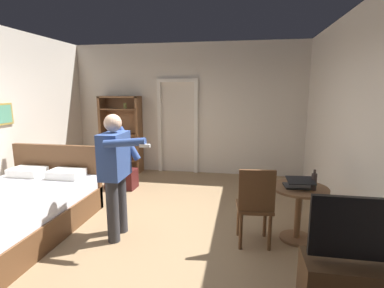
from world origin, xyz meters
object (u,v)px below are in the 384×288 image
suitcase_dark (122,179)px  tv_flatscreen (362,281)px  bed (16,210)px  wooden_chair (255,204)px  bottle_on_table (314,181)px  person_blue_shirt (116,167)px  bookshelf (122,131)px  side_table (299,204)px  laptop (299,184)px

suitcase_dark → tv_flatscreen: bearing=-36.8°
bed → wooden_chair: size_ratio=2.12×
bottle_on_table → person_blue_shirt: 2.43m
bookshelf → person_blue_shirt: bookshelf is taller
bookshelf → side_table: size_ratio=2.49×
wooden_chair → bottle_on_table: bearing=13.8°
bed → wooden_chair: bearing=3.3°
bed → bookshelf: (0.19, 3.09, 0.65)m
suitcase_dark → bed: bearing=-106.8°
wooden_chair → person_blue_shirt: person_blue_shirt is taller
bed → tv_flatscreen: bearing=-11.3°
tv_flatscreen → person_blue_shirt: bearing=160.5°
bed → suitcase_dark: (0.67, 1.91, -0.11)m
bed → tv_flatscreen: 4.06m
suitcase_dark → laptop: bearing=-24.6°
person_blue_shirt → suitcase_dark: 2.08m
side_table → wooden_chair: size_ratio=0.71×
laptop → wooden_chair: (-0.52, -0.21, -0.21)m
bottle_on_table → wooden_chair: wooden_chair is taller
bookshelf → suitcase_dark: (0.48, -1.18, -0.76)m
tv_flatscreen → wooden_chair: (-0.85, 0.98, 0.24)m
bottle_on_table → wooden_chair: 0.75m
person_blue_shirt → bookshelf: bearing=112.2°
bookshelf → wooden_chair: (2.94, -2.91, -0.40)m
side_table → suitcase_dark: bearing=153.8°
bed → person_blue_shirt: bearing=4.7°
laptop → person_blue_shirt: bearing=-173.1°
laptop → bed: bearing=-173.9°
bookshelf → side_table: bookshelf is taller
side_table → laptop: bearing=-121.2°
bed → bookshelf: 3.16m
bookshelf → laptop: size_ratio=4.88×
bed → laptop: (3.65, 0.39, 0.45)m
bottle_on_table → suitcase_dark: bottle_on_table is taller
bookshelf → laptop: (3.46, -2.70, -0.20)m
tv_flatscreen → suitcase_dark: bearing=140.8°
laptop → person_blue_shirt: size_ratio=0.22×
bottle_on_table → tv_flatscreen: bearing=-81.9°
laptop → suitcase_dark: (-2.98, 1.52, -0.56)m
bookshelf → side_table: (3.49, -2.66, -0.47)m
bed → suitcase_dark: 2.03m
wooden_chair → suitcase_dark: bearing=144.9°
bed → tv_flatscreen: size_ratio=1.99×
tv_flatscreen → wooden_chair: bearing=131.0°
bed → side_table: size_ratio=3.00×
bed → person_blue_shirt: 1.54m
bottle_on_table → person_blue_shirt: person_blue_shirt is taller
wooden_chair → suitcase_dark: size_ratio=1.75×
side_table → suitcase_dark: size_ratio=1.24×
bookshelf → tv_flatscreen: bearing=-45.7°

